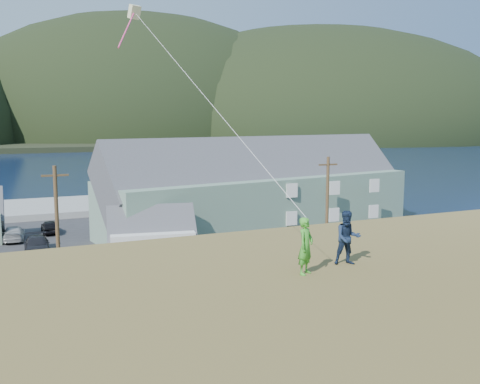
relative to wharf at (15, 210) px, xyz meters
name	(u,v)px	position (x,y,z in m)	size (l,w,h in m)	color
ground	(130,308)	(6.00, -40.00, -0.45)	(900.00, 900.00, 0.00)	#0A1638
grass_strip	(137,318)	(6.00, -42.00, -0.40)	(110.00, 8.00, 0.10)	#4C3D19
waterfront_lot	(90,248)	(6.00, -23.00, -0.39)	(72.00, 36.00, 0.12)	#28282B
wharf	(15,210)	(0.00, 0.00, 0.00)	(26.00, 14.00, 0.90)	gray
far_shore	(17,137)	(6.00, 290.00, 0.55)	(900.00, 320.00, 2.00)	black
far_hills	(87,137)	(41.59, 239.38, 1.55)	(760.00, 265.00, 143.00)	black
lodge	(261,188)	(24.04, -21.95, 4.23)	(35.75, 15.46, 12.17)	slate
shed_white	(152,236)	(10.09, -29.75, 1.77)	(7.92, 5.92, 5.74)	silver
utility_poles	(73,235)	(2.89, -38.50, 4.26)	(35.66, 0.24, 9.57)	#47331E
parked_cars	(7,239)	(-1.05, -19.51, 0.37)	(24.69, 13.23, 1.50)	silver
kite_flyer_green	(306,246)	(7.48, -59.07, 7.62)	(0.64, 0.42, 1.74)	green
kite_flyer_navy	(348,238)	(9.28, -58.67, 7.63)	(0.86, 0.67, 1.76)	#16243E
kite_rig	(136,18)	(4.50, -50.25, 15.57)	(2.11, 4.89, 12.15)	beige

